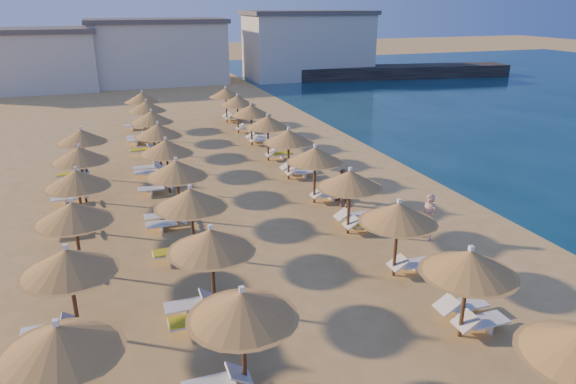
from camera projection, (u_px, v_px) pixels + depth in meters
name	position (u px, v px, depth m)	size (l,w,h in m)	color
ground	(303.00, 263.00, 18.91)	(220.00, 220.00, 0.00)	tan
jetty	(393.00, 72.00, 65.04)	(30.00, 4.00, 1.50)	black
hotel_blocks	(180.00, 51.00, 59.88)	(48.26, 9.72, 8.10)	beige
parasol_row_east	(315.00, 156.00, 23.83)	(2.69, 39.81, 2.88)	brown
parasol_row_west	(177.00, 170.00, 21.85)	(2.69, 39.81, 2.88)	brown
parasol_row_inland	(75.00, 195.00, 18.98)	(2.69, 21.25, 2.88)	brown
loungers	(227.00, 209.00, 22.89)	(13.40, 38.65, 0.66)	white
beachgoer_c	(344.00, 189.00, 23.94)	(0.98, 0.41, 1.67)	tan
beachgoer_a	(428.00, 217.00, 20.54)	(0.69, 0.46, 1.90)	tan
beachgoer_b	(343.00, 186.00, 24.41)	(0.79, 0.62, 1.63)	tan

